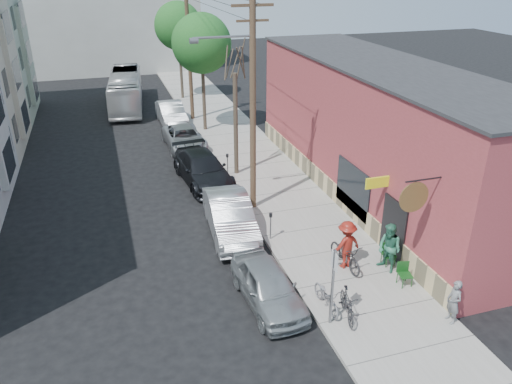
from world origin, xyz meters
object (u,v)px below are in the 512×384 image
object	(u,v)px
patron_green	(389,248)
car_0	(268,286)
tree_bare	(236,125)
cyclist	(346,245)
parking_meter_far	(227,161)
car_3	(184,138)
parking_meter_near	(271,222)
car_4	(171,114)
parked_bike_b	(327,297)
utility_pole_near	(252,100)
parked_bike_a	(347,304)
bus	(126,90)
sign_post	(333,280)
patron_grey	(454,302)
patio_chair_a	(389,254)
car_1	(230,216)
car_2	(203,169)
patio_chair_b	(405,275)
tree_leafy_far	(178,26)
tree_leafy_mid	(201,44)

from	to	relation	value
patron_green	car_0	xyz separation A→B (m)	(-4.96, -0.34, -0.42)
tree_bare	cyclist	bearing A→B (deg)	-81.59
parking_meter_far	tree_bare	xyz separation A→B (m)	(0.55, 0.17, 1.96)
car_3	parking_meter_near	bearing A→B (deg)	-85.65
parking_meter_near	car_4	xyz separation A→B (m)	(-1.45, 18.14, -0.18)
parking_meter_near	parked_bike_b	distance (m)	5.03
utility_pole_near	car_4	bearing A→B (deg)	96.07
parked_bike_a	car_4	xyz separation A→B (m)	(-2.20, 23.79, 0.14)
bus	utility_pole_near	bearing A→B (deg)	-72.59
utility_pole_near	tree_bare	world-z (taller)	utility_pole_near
sign_post	parking_meter_near	size ratio (longest dim) A/B	2.26
tree_bare	patron_grey	xyz separation A→B (m)	(3.40, -14.38, -2.00)
patio_chair_a	car_3	world-z (taller)	car_3
parking_meter_far	car_1	bearing A→B (deg)	-103.36
parked_bike_a	car_2	world-z (taller)	car_2
parking_meter_far	patio_chair_b	distance (m)	12.50
sign_post	parked_bike_b	size ratio (longest dim) A/B	1.58
tree_leafy_far	patron_green	bearing A→B (deg)	-84.12
utility_pole_near	patio_chair_a	distance (m)	8.81
patio_chair_b	patron_grey	world-z (taller)	patron_grey
car_4	car_0	bearing A→B (deg)	-91.52
utility_pole_near	tree_bare	bearing A→B (deg)	84.57
parking_meter_far	parked_bike_b	size ratio (longest dim) A/B	0.70
utility_pole_near	patron_grey	distance (m)	11.66
cyclist	patio_chair_b	bearing A→B (deg)	120.16
parking_meter_near	patio_chair_a	distance (m)	4.99
cyclist	parked_bike_a	bearing A→B (deg)	53.64
car_1	parking_meter_near	bearing A→B (deg)	-36.06
patron_grey	car_2	world-z (taller)	patron_grey
car_2	car_1	bearing A→B (deg)	-95.86
tree_leafy_far	car_1	xyz separation A→B (m)	(-2.00, -23.86, -5.25)
sign_post	car_0	bearing A→B (deg)	130.71
tree_leafy_mid	cyclist	world-z (taller)	tree_leafy_mid
car_3	bus	world-z (taller)	bus
patron_grey	cyclist	world-z (taller)	cyclist
tree_leafy_far	car_4	bearing A→B (deg)	-106.09
patio_chair_a	patron_green	world-z (taller)	patron_green
parking_meter_far	car_1	world-z (taller)	car_1
patio_chair_a	parking_meter_far	bearing A→B (deg)	112.74
tree_leafy_far	parked_bike_a	xyz separation A→B (m)	(0.20, -30.72, -5.43)
patron_green	bus	size ratio (longest dim) A/B	0.19
tree_leafy_mid	tree_leafy_far	bearing A→B (deg)	90.00
tree_bare	bus	world-z (taller)	tree_bare
cyclist	car_2	xyz separation A→B (m)	(-3.53, 9.92, -0.33)
cyclist	tree_leafy_mid	bearing A→B (deg)	-96.04
parked_bike_b	car_1	size ratio (longest dim) A/B	0.35
patio_chair_b	cyclist	distance (m)	2.41
utility_pole_near	patron_green	xyz separation A→B (m)	(3.36, -6.79, -4.27)
parking_meter_near	patron_green	bearing A→B (deg)	-45.85
patio_chair_b	car_3	bearing A→B (deg)	117.78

